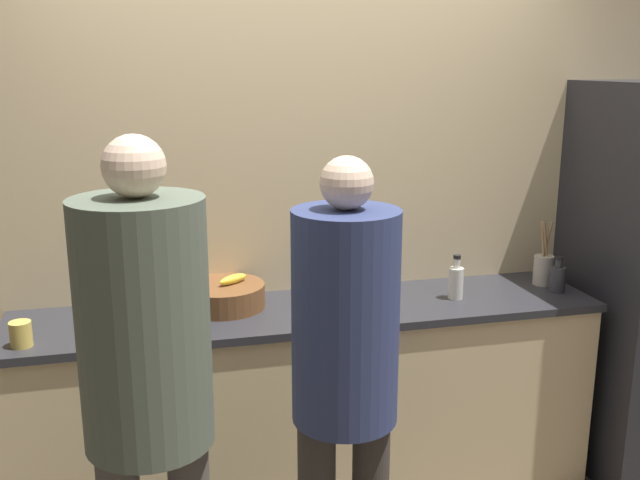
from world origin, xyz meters
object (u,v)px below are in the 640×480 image
(bottle_dark, at_px, (558,278))
(cup_blue, at_px, (350,288))
(fruit_bowl, at_px, (223,295))
(person_center, at_px, (345,362))
(utensil_crock, at_px, (543,268))
(cup_yellow, at_px, (21,334))
(bottle_clear, at_px, (456,281))
(person_left, at_px, (147,369))

(bottle_dark, height_order, cup_blue, bottle_dark)
(fruit_bowl, distance_m, cup_blue, 0.58)
(person_center, distance_m, bottle_dark, 1.43)
(bottle_dark, xyz_separation_m, cup_blue, (-0.96, 0.16, -0.02))
(fruit_bowl, height_order, cup_blue, fruit_bowl)
(utensil_crock, distance_m, cup_yellow, 2.34)
(cup_blue, bearing_deg, cup_yellow, -169.06)
(cup_yellow, bearing_deg, cup_blue, 10.94)
(bottle_clear, bearing_deg, cup_blue, 164.02)
(bottle_dark, xyz_separation_m, cup_yellow, (-2.33, -0.10, -0.02))
(person_left, height_order, bottle_dark, person_left)
(person_left, relative_size, utensil_crock, 5.73)
(person_left, bearing_deg, bottle_clear, 31.10)
(bottle_clear, height_order, cup_blue, bottle_clear)
(fruit_bowl, distance_m, utensil_crock, 1.54)
(person_left, distance_m, utensil_crock, 2.09)
(cup_blue, bearing_deg, utensil_crock, -2.19)
(bottle_dark, bearing_deg, fruit_bowl, 174.00)
(fruit_bowl, bearing_deg, cup_yellow, -161.40)
(fruit_bowl, height_order, bottle_clear, bottle_clear)
(bottle_dark, bearing_deg, utensil_crock, 90.73)
(utensil_crock, relative_size, cup_blue, 3.25)
(person_center, bearing_deg, bottle_dark, 30.38)
(person_left, bearing_deg, cup_yellow, 123.67)
(bottle_clear, bearing_deg, person_left, -148.90)
(fruit_bowl, xyz_separation_m, cup_blue, (0.58, -0.00, -0.01))
(person_center, distance_m, bottle_clear, 1.05)
(person_center, relative_size, utensil_crock, 5.45)
(bottle_dark, distance_m, bottle_clear, 0.50)
(utensil_crock, xyz_separation_m, bottle_dark, (0.00, -0.12, -0.01))
(bottle_dark, height_order, bottle_clear, bottle_clear)
(bottle_dark, distance_m, cup_blue, 0.98)
(bottle_dark, bearing_deg, bottle_clear, 176.78)
(fruit_bowl, relative_size, cup_blue, 3.83)
(bottle_clear, relative_size, cup_blue, 2.14)
(utensil_crock, relative_size, bottle_dark, 1.82)
(person_left, bearing_deg, fruit_bowl, 71.03)
(cup_yellow, bearing_deg, bottle_clear, 4.14)
(person_center, relative_size, cup_blue, 17.71)
(utensil_crock, xyz_separation_m, cup_yellow, (-2.33, -0.23, -0.03))
(person_left, xyz_separation_m, cup_blue, (0.91, 0.96, -0.12))
(person_left, distance_m, fruit_bowl, 1.02)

